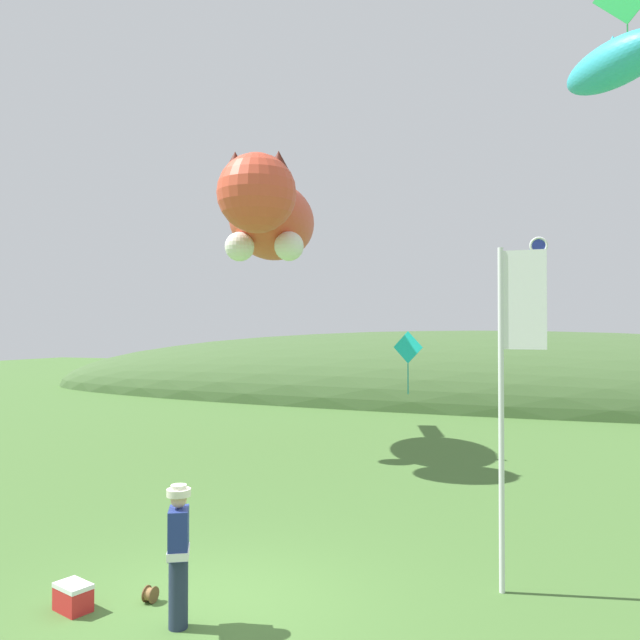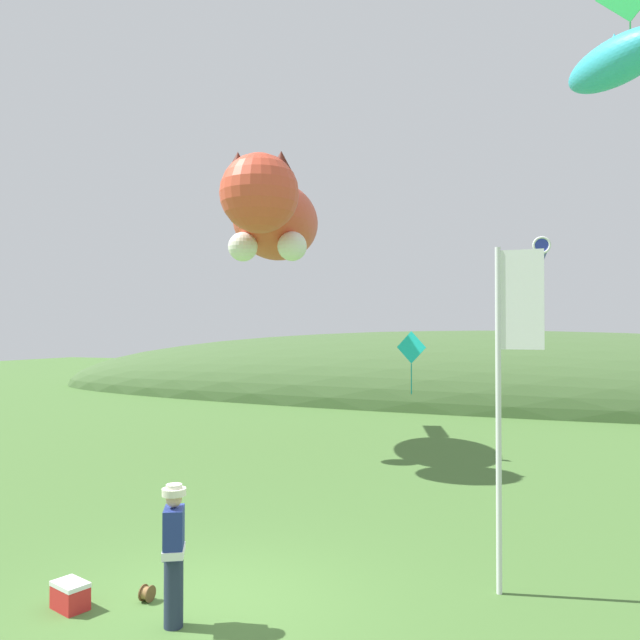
{
  "view_description": "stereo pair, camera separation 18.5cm",
  "coord_description": "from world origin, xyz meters",
  "px_view_note": "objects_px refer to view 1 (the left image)",
  "views": [
    {
      "loc": [
        4.4,
        -7.32,
        3.71
      ],
      "look_at": [
        0.0,
        4.0,
        3.91
      ],
      "focal_mm": 35.0,
      "sensor_mm": 36.0,
      "label": 1
    },
    {
      "loc": [
        4.57,
        -7.25,
        3.71
      ],
      "look_at": [
        0.0,
        4.0,
        3.91
      ],
      "focal_mm": 35.0,
      "sensor_mm": 36.0,
      "label": 2
    }
  ],
  "objects_px": {
    "picnic_cooler": "(73,597)",
    "festival_banner_pole": "(511,366)",
    "festival_attendant": "(178,551)",
    "kite_diamond_teal": "(408,348)",
    "kite_tube_streamer": "(536,252)",
    "kite_giant_cat": "(270,219)",
    "kite_spool": "(150,594)",
    "kite_fish_windsock": "(631,55)"
  },
  "relations": [
    {
      "from": "kite_giant_cat",
      "to": "kite_fish_windsock",
      "type": "relative_size",
      "value": 3.06
    },
    {
      "from": "festival_banner_pole",
      "to": "kite_tube_streamer",
      "type": "relative_size",
      "value": 1.7
    },
    {
      "from": "festival_banner_pole",
      "to": "kite_spool",
      "type": "bearing_deg",
      "value": -155.62
    },
    {
      "from": "kite_fish_windsock",
      "to": "kite_tube_streamer",
      "type": "xyz_separation_m",
      "value": [
        -1.81,
        5.17,
        -2.85
      ]
    },
    {
      "from": "festival_attendant",
      "to": "kite_spool",
      "type": "xyz_separation_m",
      "value": [
        -0.77,
        0.48,
        -0.84
      ]
    },
    {
      "from": "kite_giant_cat",
      "to": "kite_tube_streamer",
      "type": "xyz_separation_m",
      "value": [
        7.79,
        0.13,
        -1.38
      ]
    },
    {
      "from": "kite_spool",
      "to": "kite_giant_cat",
      "type": "relative_size",
      "value": 0.02
    },
    {
      "from": "festival_attendant",
      "to": "festival_banner_pole",
      "type": "height_order",
      "value": "festival_banner_pole"
    },
    {
      "from": "kite_giant_cat",
      "to": "kite_diamond_teal",
      "type": "xyz_separation_m",
      "value": [
        4.2,
        0.64,
        -3.99
      ]
    },
    {
      "from": "picnic_cooler",
      "to": "kite_tube_streamer",
      "type": "bearing_deg",
      "value": 63.67
    },
    {
      "from": "kite_tube_streamer",
      "to": "picnic_cooler",
      "type": "bearing_deg",
      "value": -116.33
    },
    {
      "from": "kite_spool",
      "to": "picnic_cooler",
      "type": "xyz_separation_m",
      "value": [
        -0.8,
        -0.58,
        0.07
      ]
    },
    {
      "from": "kite_spool",
      "to": "kite_fish_windsock",
      "type": "height_order",
      "value": "kite_fish_windsock"
    },
    {
      "from": "picnic_cooler",
      "to": "kite_fish_windsock",
      "type": "distance_m",
      "value": 12.54
    },
    {
      "from": "kite_fish_windsock",
      "to": "festival_attendant",
      "type": "bearing_deg",
      "value": -134.94
    },
    {
      "from": "picnic_cooler",
      "to": "festival_banner_pole",
      "type": "xyz_separation_m",
      "value": [
        5.38,
        2.65,
        3.02
      ]
    },
    {
      "from": "festival_attendant",
      "to": "kite_diamond_teal",
      "type": "relative_size",
      "value": 0.96
    },
    {
      "from": "kite_diamond_teal",
      "to": "festival_banner_pole",
      "type": "bearing_deg",
      "value": -68.01
    },
    {
      "from": "kite_diamond_teal",
      "to": "kite_tube_streamer",
      "type": "bearing_deg",
      "value": -8.09
    },
    {
      "from": "kite_giant_cat",
      "to": "picnic_cooler",
      "type": "bearing_deg",
      "value": -77.61
    },
    {
      "from": "kite_spool",
      "to": "kite_tube_streamer",
      "type": "relative_size",
      "value": 0.08
    },
    {
      "from": "festival_banner_pole",
      "to": "festival_attendant",
      "type": "bearing_deg",
      "value": -146.2
    },
    {
      "from": "festival_attendant",
      "to": "kite_diamond_teal",
      "type": "bearing_deg",
      "value": 88.71
    },
    {
      "from": "festival_attendant",
      "to": "kite_spool",
      "type": "bearing_deg",
      "value": 148.21
    },
    {
      "from": "picnic_cooler",
      "to": "kite_tube_streamer",
      "type": "height_order",
      "value": "kite_tube_streamer"
    },
    {
      "from": "kite_giant_cat",
      "to": "kite_spool",
      "type": "bearing_deg",
      "value": -72.77
    },
    {
      "from": "picnic_cooler",
      "to": "festival_banner_pole",
      "type": "distance_m",
      "value": 6.71
    },
    {
      "from": "kite_tube_streamer",
      "to": "kite_diamond_teal",
      "type": "xyz_separation_m",
      "value": [
        -3.59,
        0.51,
        -2.6
      ]
    },
    {
      "from": "picnic_cooler",
      "to": "kite_fish_windsock",
      "type": "xyz_separation_m",
      "value": [
        7.23,
        5.78,
        8.46
      ]
    },
    {
      "from": "kite_tube_streamer",
      "to": "festival_attendant",
      "type": "bearing_deg",
      "value": -109.54
    },
    {
      "from": "festival_attendant",
      "to": "picnic_cooler",
      "type": "height_order",
      "value": "festival_attendant"
    },
    {
      "from": "festival_banner_pole",
      "to": "kite_giant_cat",
      "type": "height_order",
      "value": "kite_giant_cat"
    },
    {
      "from": "festival_attendant",
      "to": "kite_giant_cat",
      "type": "bearing_deg",
      "value": 110.21
    },
    {
      "from": "kite_diamond_teal",
      "to": "kite_giant_cat",
      "type": "bearing_deg",
      "value": -171.27
    },
    {
      "from": "kite_spool",
      "to": "kite_diamond_teal",
      "type": "xyz_separation_m",
      "value": [
        1.02,
        10.88,
        3.07
      ]
    },
    {
      "from": "picnic_cooler",
      "to": "kite_diamond_teal",
      "type": "height_order",
      "value": "kite_diamond_teal"
    },
    {
      "from": "kite_tube_streamer",
      "to": "kite_diamond_teal",
      "type": "height_order",
      "value": "kite_tube_streamer"
    },
    {
      "from": "kite_spool",
      "to": "festival_banner_pole",
      "type": "xyz_separation_m",
      "value": [
        4.58,
        2.08,
        3.09
      ]
    },
    {
      "from": "picnic_cooler",
      "to": "kite_giant_cat",
      "type": "distance_m",
      "value": 13.09
    },
    {
      "from": "festival_attendant",
      "to": "festival_banner_pole",
      "type": "xyz_separation_m",
      "value": [
        3.81,
        2.55,
        2.25
      ]
    },
    {
      "from": "picnic_cooler",
      "to": "kite_tube_streamer",
      "type": "relative_size",
      "value": 0.19
    },
    {
      "from": "festival_banner_pole",
      "to": "kite_fish_windsock",
      "type": "xyz_separation_m",
      "value": [
        1.85,
        3.13,
        5.44
      ]
    }
  ]
}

